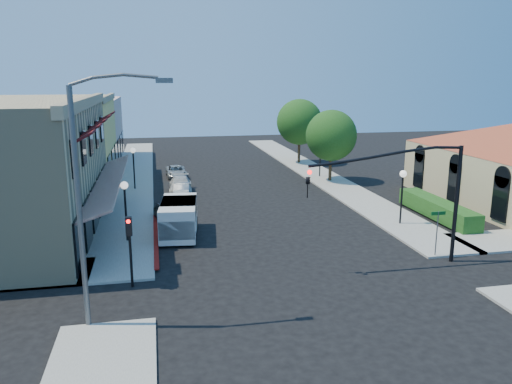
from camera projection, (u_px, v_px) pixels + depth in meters
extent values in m
plane|color=black|center=(312.00, 285.00, 22.73)|extent=(120.00, 120.00, 0.00)
cube|color=gray|center=(134.00, 178.00, 46.77)|extent=(3.50, 50.00, 0.12)
cube|color=gray|center=(312.00, 171.00, 50.20)|extent=(3.50, 50.00, 0.12)
cube|color=maroon|center=(156.00, 240.00, 29.01)|extent=(0.25, 10.00, 0.06)
cube|color=tan|center=(3.00, 169.00, 29.29)|extent=(10.00, 18.00, 8.00)
cube|color=tan|center=(85.00, 103.00, 29.39)|extent=(0.50, 18.20, 0.60)
cube|color=#561416|center=(109.00, 181.00, 30.66)|extent=(1.75, 17.00, 0.67)
cube|color=#4E0F13|center=(83.00, 137.00, 23.13)|extent=(1.02, 1.50, 0.60)
cube|color=#4E0F13|center=(92.00, 130.00, 26.37)|extent=(1.02, 1.50, 0.60)
cube|color=#4E0F13|center=(98.00, 124.00, 29.62)|extent=(1.02, 1.50, 0.60)
cube|color=#4E0F13|center=(104.00, 119.00, 32.86)|extent=(1.02, 1.50, 0.60)
cube|color=#4E0F13|center=(108.00, 116.00, 36.11)|extent=(1.02, 1.50, 0.60)
cube|color=black|center=(79.00, 243.00, 23.66)|extent=(0.12, 2.60, 2.60)
cube|color=black|center=(88.00, 223.00, 26.91)|extent=(0.12, 2.60, 2.60)
cube|color=black|center=(95.00, 207.00, 30.15)|extent=(0.12, 2.60, 2.60)
cube|color=black|center=(100.00, 194.00, 33.40)|extent=(0.12, 2.60, 2.60)
cube|color=black|center=(105.00, 184.00, 36.64)|extent=(0.12, 2.60, 2.60)
cube|color=#E0C464|center=(52.00, 141.00, 43.66)|extent=(10.00, 12.00, 7.60)
cube|color=#D0A29D|center=(73.00, 131.00, 55.18)|extent=(10.00, 12.00, 7.00)
cube|color=black|center=(500.00, 199.00, 31.36)|extent=(0.12, 1.40, 2.80)
cube|color=black|center=(454.00, 183.00, 36.13)|extent=(0.12, 1.40, 2.80)
cube|color=black|center=(419.00, 171.00, 40.91)|extent=(0.12, 1.40, 2.80)
cube|color=#204E16|center=(436.00, 218.00, 33.61)|extent=(1.40, 8.00, 1.10)
cylinder|color=black|center=(330.00, 170.00, 45.22)|extent=(0.28, 0.28, 2.10)
sphere|color=#204E16|center=(331.00, 135.00, 44.51)|extent=(4.56, 4.56, 4.56)
cylinder|color=black|center=(299.00, 153.00, 54.74)|extent=(0.28, 0.28, 2.27)
sphere|color=#204E16|center=(300.00, 122.00, 53.98)|extent=(4.94, 4.94, 4.94)
cylinder|color=black|center=(456.00, 205.00, 25.05)|extent=(0.20, 0.20, 6.00)
cylinder|color=black|center=(387.00, 156.00, 23.71)|extent=(7.80, 0.14, 0.14)
imported|color=black|center=(308.00, 178.00, 23.14)|extent=(0.20, 0.16, 1.00)
sphere|color=#FF0C0C|center=(310.00, 172.00, 22.91)|extent=(0.22, 0.22, 0.22)
cylinder|color=black|center=(131.00, 255.00, 22.25)|extent=(0.12, 0.12, 3.00)
cube|color=black|center=(129.00, 226.00, 21.80)|extent=(0.28, 0.22, 0.85)
sphere|color=#FF0C0C|center=(128.00, 222.00, 21.63)|extent=(0.18, 0.18, 0.18)
cylinder|color=#595B5E|center=(79.00, 213.00, 17.95)|extent=(0.20, 0.20, 9.00)
cylinder|color=#595B5E|center=(114.00, 78.00, 17.18)|extent=(3.00, 0.12, 0.12)
cube|color=#595B5E|center=(164.00, 80.00, 17.53)|extent=(0.60, 0.25, 0.18)
cylinder|color=#595B5E|center=(437.00, 235.00, 26.02)|extent=(0.06, 0.06, 2.50)
cube|color=#0C591E|center=(438.00, 213.00, 25.76)|extent=(0.80, 0.04, 0.18)
cylinder|color=black|center=(126.00, 215.00, 28.34)|extent=(0.12, 0.12, 3.20)
sphere|color=white|center=(124.00, 185.00, 27.95)|extent=(0.44, 0.44, 0.44)
cylinder|color=black|center=(134.00, 171.00, 41.70)|extent=(0.12, 0.12, 3.20)
sphere|color=white|center=(133.00, 150.00, 41.31)|extent=(0.44, 0.44, 0.44)
cylinder|color=black|center=(401.00, 201.00, 31.67)|extent=(0.12, 0.12, 3.20)
sphere|color=white|center=(403.00, 174.00, 31.28)|extent=(0.44, 0.44, 0.44)
cylinder|color=black|center=(320.00, 161.00, 46.95)|extent=(0.12, 0.12, 3.20)
sphere|color=white|center=(321.00, 142.00, 46.55)|extent=(0.44, 0.44, 0.44)
cube|color=silver|center=(179.00, 217.00, 29.66)|extent=(2.53, 4.90, 1.92)
cube|color=silver|center=(177.00, 229.00, 27.71)|extent=(2.04, 0.85, 1.07)
cube|color=black|center=(177.00, 218.00, 27.95)|extent=(1.82, 0.30, 0.96)
cube|color=black|center=(179.00, 208.00, 29.86)|extent=(2.34, 2.99, 0.96)
cylinder|color=black|center=(162.00, 239.00, 28.19)|extent=(0.34, 0.73, 0.71)
cylinder|color=black|center=(166.00, 223.00, 31.30)|extent=(0.34, 0.73, 0.71)
cylinder|color=black|center=(194.00, 238.00, 28.36)|extent=(0.34, 0.73, 0.71)
cylinder|color=black|center=(195.00, 222.00, 31.47)|extent=(0.34, 0.73, 0.71)
imported|color=black|center=(166.00, 212.00, 32.84)|extent=(1.80, 3.56, 1.16)
imported|color=#9B9EA0|center=(182.00, 191.00, 39.26)|extent=(1.45, 3.47, 1.12)
imported|color=#B8B8B6|center=(180.00, 185.00, 40.74)|extent=(1.99, 4.48, 1.28)
imported|color=#A7ABAC|center=(176.00, 172.00, 47.29)|extent=(1.96, 3.96, 1.08)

